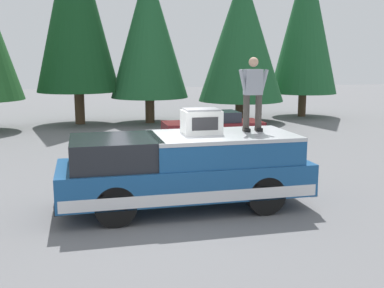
{
  "coord_description": "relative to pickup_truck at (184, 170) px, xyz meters",
  "views": [
    {
      "loc": [
        -9.37,
        1.43,
        3.3
      ],
      "look_at": [
        0.95,
        -1.05,
        1.35
      ],
      "focal_mm": 43.42,
      "sensor_mm": 36.0,
      "label": 1
    }
  ],
  "objects": [
    {
      "name": "person_on_truck_bed",
      "position": [
        0.21,
        -1.66,
        1.68
      ],
      "size": [
        0.29,
        0.72,
        1.69
      ],
      "color": "#423D38",
      "rests_on": "pickup_truck"
    },
    {
      "name": "parked_car_maroon",
      "position": [
        8.55,
        -3.14,
        -0.29
      ],
      "size": [
        1.64,
        4.1,
        1.16
      ],
      "color": "maroon",
      "rests_on": "ground"
    },
    {
      "name": "conifer_center_right",
      "position": [
        14.63,
        2.25,
        5.1
      ],
      "size": [
        4.14,
        4.14,
        10.32
      ],
      "color": "#4C3826",
      "rests_on": "ground"
    },
    {
      "name": "conifer_far_left",
      "position": [
        14.91,
        -10.36,
        4.48
      ],
      "size": [
        3.78,
        3.78,
        9.36
      ],
      "color": "#4C3826",
      "rests_on": "ground"
    },
    {
      "name": "compressor_unit",
      "position": [
        0.15,
        -0.42,
        1.05
      ],
      "size": [
        0.65,
        0.84,
        0.56
      ],
      "color": "white",
      "rests_on": "pickup_truck"
    },
    {
      "name": "conifer_left",
      "position": [
        13.53,
        -6.07,
        3.59
      ],
      "size": [
        4.46,
        4.46,
        7.83
      ],
      "color": "#4C3826",
      "rests_on": "ground"
    },
    {
      "name": "conifer_center_left",
      "position": [
        14.23,
        -1.33,
        3.81
      ],
      "size": [
        3.99,
        3.99,
        8.05
      ],
      "color": "#4C3826",
      "rests_on": "ground"
    },
    {
      "name": "pickup_truck",
      "position": [
        0.0,
        0.0,
        0.0
      ],
      "size": [
        2.01,
        5.54,
        1.65
      ],
      "color": "navy",
      "rests_on": "ground"
    },
    {
      "name": "ground_plane",
      "position": [
        -0.45,
        0.76,
        -0.87
      ],
      "size": [
        90.0,
        90.0,
        0.0
      ],
      "primitive_type": "plane",
      "color": "slate"
    }
  ]
}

